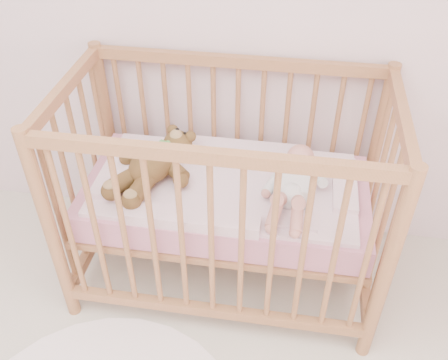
# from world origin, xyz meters

# --- Properties ---
(crib) EXTENTS (1.36, 0.76, 1.00)m
(crib) POSITION_xyz_m (0.38, 1.60, 0.50)
(crib) COLOR #A96B48
(crib) RESTS_ON floor
(mattress) EXTENTS (1.22, 0.62, 0.13)m
(mattress) POSITION_xyz_m (0.38, 1.60, 0.49)
(mattress) COLOR pink
(mattress) RESTS_ON crib
(blanket) EXTENTS (1.10, 0.58, 0.06)m
(blanket) POSITION_xyz_m (0.38, 1.60, 0.56)
(blanket) COLOR pink
(blanket) RESTS_ON mattress
(baby) EXTENTS (0.32, 0.57, 0.13)m
(baby) POSITION_xyz_m (0.67, 1.58, 0.64)
(baby) COLOR silver
(baby) RESTS_ON blanket
(teddy_bear) EXTENTS (0.55, 0.63, 0.15)m
(teddy_bear) POSITION_xyz_m (0.06, 1.58, 0.65)
(teddy_bear) COLOR brown
(teddy_bear) RESTS_ON blanket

